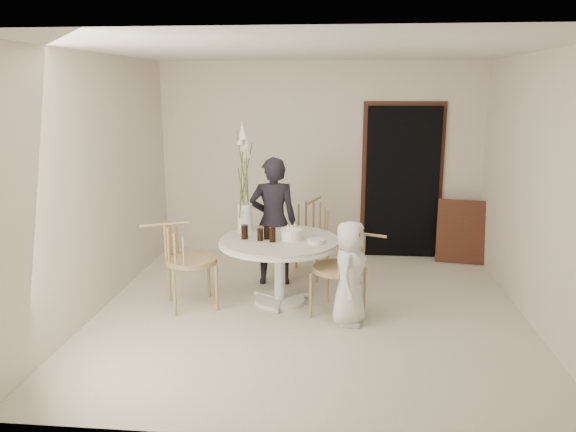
# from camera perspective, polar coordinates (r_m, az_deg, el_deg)

# --- Properties ---
(ground) EXTENTS (4.50, 4.50, 0.00)m
(ground) POSITION_cam_1_polar(r_m,az_deg,el_deg) (6.10, 2.22, -9.67)
(ground) COLOR silver
(ground) RESTS_ON ground
(room_shell) EXTENTS (4.50, 4.50, 4.50)m
(room_shell) POSITION_cam_1_polar(r_m,az_deg,el_deg) (5.68, 2.37, 5.59)
(room_shell) COLOR white
(room_shell) RESTS_ON ground
(doorway) EXTENTS (1.00, 0.10, 2.10)m
(doorway) POSITION_cam_1_polar(r_m,az_deg,el_deg) (7.97, 11.51, 3.34)
(doorway) COLOR black
(doorway) RESTS_ON ground
(door_trim) EXTENTS (1.12, 0.03, 2.22)m
(door_trim) POSITION_cam_1_polar(r_m,az_deg,el_deg) (8.00, 11.50, 3.81)
(door_trim) COLOR #522B1C
(door_trim) RESTS_ON ground
(table) EXTENTS (1.33, 1.33, 0.73)m
(table) POSITION_cam_1_polar(r_m,az_deg,el_deg) (6.16, -0.85, -3.37)
(table) COLOR white
(table) RESTS_ON ground
(picture_frame) EXTENTS (0.67, 0.29, 0.86)m
(picture_frame) POSITION_cam_1_polar(r_m,az_deg,el_deg) (7.99, 17.19, -1.51)
(picture_frame) COLOR #522B1C
(picture_frame) RESTS_ON ground
(chair_far) EXTENTS (0.62, 0.65, 0.94)m
(chair_far) POSITION_cam_1_polar(r_m,az_deg,el_deg) (7.17, 2.26, -1.05)
(chair_far) COLOR tan
(chair_far) RESTS_ON ground
(chair_right) EXTENTS (0.67, 0.65, 0.93)m
(chair_right) POSITION_cam_1_polar(r_m,az_deg,el_deg) (5.81, 6.35, -4.59)
(chair_right) COLOR tan
(chair_right) RESTS_ON ground
(chair_left) EXTENTS (0.70, 0.68, 0.97)m
(chair_left) POSITION_cam_1_polar(r_m,az_deg,el_deg) (6.12, -11.07, -3.64)
(chair_left) COLOR tan
(chair_left) RESTS_ON ground
(girl) EXTENTS (0.62, 0.45, 1.55)m
(girl) POSITION_cam_1_polar(r_m,az_deg,el_deg) (6.73, -1.51, -0.53)
(girl) COLOR black
(girl) RESTS_ON ground
(boy) EXTENTS (0.44, 0.58, 1.07)m
(boy) POSITION_cam_1_polar(r_m,az_deg,el_deg) (5.67, 6.29, -5.77)
(boy) COLOR white
(boy) RESTS_ON ground
(birthday_cake) EXTENTS (0.24, 0.24, 0.16)m
(birthday_cake) POSITION_cam_1_polar(r_m,az_deg,el_deg) (6.09, 0.31, -1.88)
(birthday_cake) COLOR white
(birthday_cake) RESTS_ON table
(cola_tumbler_a) EXTENTS (0.08, 0.08, 0.14)m
(cola_tumbler_a) POSITION_cam_1_polar(r_m,az_deg,el_deg) (6.05, -2.85, -1.89)
(cola_tumbler_a) COLOR black
(cola_tumbler_a) RESTS_ON table
(cola_tumbler_b) EXTENTS (0.09, 0.09, 0.15)m
(cola_tumbler_b) POSITION_cam_1_polar(r_m,az_deg,el_deg) (5.99, -1.57, -1.96)
(cola_tumbler_b) COLOR black
(cola_tumbler_b) RESTS_ON table
(cola_tumbler_c) EXTENTS (0.08, 0.08, 0.16)m
(cola_tumbler_c) POSITION_cam_1_polar(r_m,az_deg,el_deg) (6.13, -4.43, -1.61)
(cola_tumbler_c) COLOR black
(cola_tumbler_c) RESTS_ON table
(cola_tumbler_d) EXTENTS (0.08, 0.08, 0.14)m
(cola_tumbler_d) POSITION_cam_1_polar(r_m,az_deg,el_deg) (6.11, -2.19, -1.72)
(cola_tumbler_d) COLOR black
(cola_tumbler_d) RESTS_ON table
(plate_stack) EXTENTS (0.20, 0.20, 0.05)m
(plate_stack) POSITION_cam_1_polar(r_m,az_deg,el_deg) (5.96, 2.87, -2.57)
(plate_stack) COLOR silver
(plate_stack) RESTS_ON table
(flower_vase) EXTENTS (0.17, 0.17, 1.26)m
(flower_vase) POSITION_cam_1_polar(r_m,az_deg,el_deg) (6.37, -4.44, 2.70)
(flower_vase) COLOR silver
(flower_vase) RESTS_ON table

